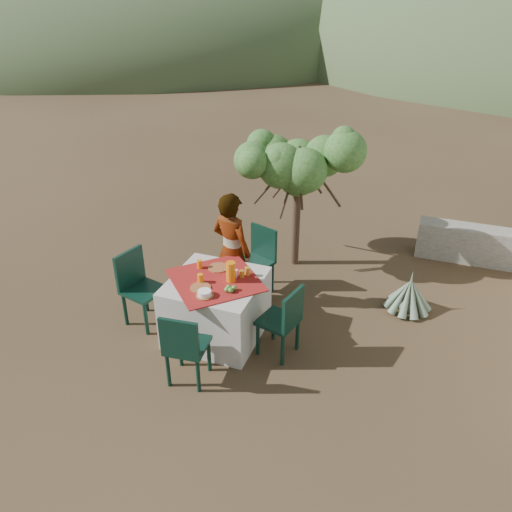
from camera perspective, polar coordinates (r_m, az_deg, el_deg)
The scene contains 23 objects.
ground at distance 5.90m, azimuth -8.30°, elevation -10.70°, with size 160.00×160.00×0.00m, color #352618.
table at distance 5.89m, azimuth -4.54°, elevation -5.86°, with size 1.30×1.30×0.76m.
chair_far at distance 6.64m, azimuth 0.26°, elevation -0.12°, with size 0.54×0.54×0.91m.
chair_near at distance 5.19m, azimuth -8.18°, elevation -10.14°, with size 0.44×0.44×0.88m.
chair_left at distance 6.19m, azimuth -13.30°, elevation -3.18°, with size 0.53×0.53×0.94m.
chair_right at distance 5.51m, azimuth 3.23°, elevation -7.22°, with size 0.49×0.49×0.87m.
person at distance 6.24m, azimuth -2.79°, elevation 0.58°, with size 0.56×0.37×1.54m, color #8C6651.
shrub_tree at distance 6.98m, azimuth 5.42°, elevation 9.73°, with size 1.56×1.53×1.83m.
agave at distance 6.67m, azimuth 17.07°, elevation -4.32°, with size 0.60×0.60×0.64m.
stone_wall at distance 8.20m, azimuth 26.95°, elevation 0.64°, with size 2.60×0.35×0.55m, color gray.
hill_near_left at distance 39.72m, azimuth -11.65°, elevation 23.09°, with size 40.00×40.00×16.00m, color #364A29.
hill_far_center at distance 56.40m, azimuth 15.06°, elevation 24.35°, with size 60.00×60.00×24.00m, color gray.
plate_far at distance 5.89m, azimuth -4.35°, elevation -1.33°, with size 0.24×0.24×0.01m, color brown.
plate_near at distance 5.54m, azimuth -6.37°, elevation -3.61°, with size 0.23×0.23×0.01m, color brown.
glass_far at distance 5.90m, azimuth -6.45°, elevation -0.93°, with size 0.06×0.06×0.10m, color orange.
glass_near at distance 5.62m, azimuth -6.39°, elevation -2.55°, with size 0.07×0.07×0.11m, color orange.
juice_pitcher at distance 5.59m, azimuth -2.90°, elevation -1.80°, with size 0.11×0.11×0.24m, color orange.
bowl_plate at distance 5.40m, azimuth -5.88°, elevation -4.51°, with size 0.19×0.19×0.01m, color brown.
white_bowl at distance 5.39m, azimuth -5.90°, elevation -4.22°, with size 0.15×0.15×0.05m, color white.
jar_left at distance 5.68m, azimuth -1.65°, elevation -2.07°, with size 0.06×0.06×0.09m, color #BE7A21.
jar_right at distance 5.72m, azimuth -0.99°, elevation -1.74°, with size 0.06×0.06×0.10m, color #BE7A21.
napkin_holder at distance 5.70m, azimuth -2.48°, elevation -1.97°, with size 0.07×0.04×0.09m, color white.
fruit_cluster at distance 5.45m, azimuth -2.98°, elevation -3.75°, with size 0.12×0.11×0.06m.
Camera 1 is at (2.33, -3.92, 3.74)m, focal length 35.00 mm.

